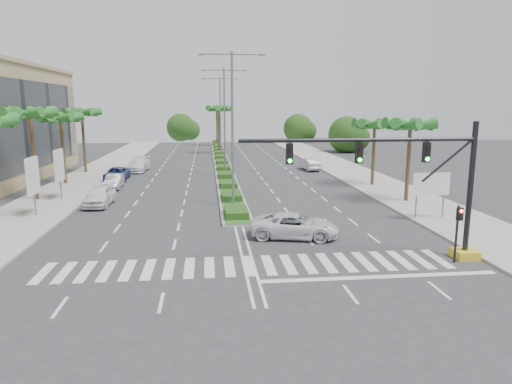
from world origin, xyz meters
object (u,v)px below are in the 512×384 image
Objects in this scene: car_parked_c at (117,174)px; car_right at (310,164)px; car_crossing at (295,226)px; car_parked_a at (99,196)px; car_parked_d at (138,165)px; car_parked_b at (114,181)px.

car_parked_c is 1.12× the size of car_right.
car_crossing is at bearing 70.50° from car_right.
car_crossing is at bearing -35.07° from car_parked_a.
car_parked_a is 0.88× the size of car_crossing.
car_crossing is 1.20× the size of car_right.
car_parked_a is at bearing -86.24° from car_parked_d.
car_parked_c is at bearing 96.88° from car_parked_a.
car_parked_d reaches higher than car_parked_c.
car_parked_b is 4.96m from car_parked_c.
car_parked_b is 0.83× the size of car_parked_c.
car_right is (21.49, 18.47, -0.07)m from car_parked_a.
car_parked_c is 0.93× the size of car_crossing.
car_parked_a is at bearing -86.77° from car_parked_c.
car_parked_b is at bearing -88.69° from car_parked_d.
car_parked_a is 1.14× the size of car_parked_b.
car_parked_d reaches higher than car_crossing.
car_crossing reaches higher than car_parked_b.
car_parked_b is 0.77× the size of car_crossing.
car_parked_b is 0.74× the size of car_parked_d.
car_parked_d is (0.66, 11.73, 0.13)m from car_parked_b.
car_parked_a is at bearing -89.20° from car_parked_b.
car_right is (7.50, 29.11, -0.01)m from car_crossing.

